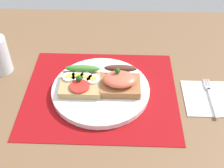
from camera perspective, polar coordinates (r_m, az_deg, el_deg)
ground_plane at (r=80.19cm, az=-2.14°, el=-2.53°), size 120.00×90.00×3.20cm
placemat at (r=78.96cm, az=-2.18°, el=-1.63°), size 40.33×34.06×0.30cm
plate at (r=78.35cm, az=-2.19°, el=-1.16°), size 25.91×25.91×1.49cm
sandwich_egg_tomato at (r=77.73cm, az=-6.00°, el=0.31°), size 10.72×10.60×4.02cm
sandwich_salmon at (r=76.91cm, az=1.56°, el=0.76°), size 10.46×9.53×5.89cm
napkin at (r=81.17cm, az=17.93°, el=-2.55°), size 12.18×13.11×0.60cm
fork at (r=81.25cm, az=18.53°, el=-2.22°), size 1.62×14.10×0.32cm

